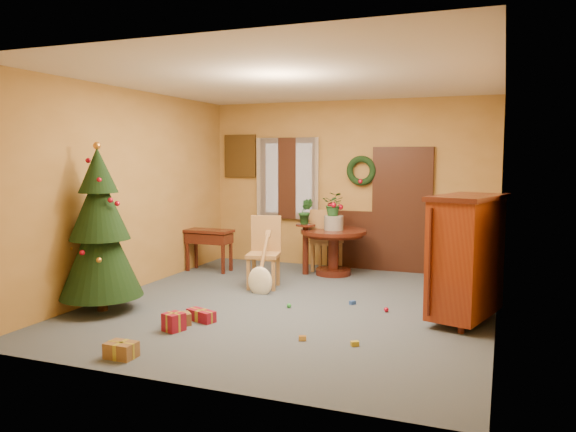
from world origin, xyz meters
The scene contains 21 objects.
room_envelope centered at (0.21, 2.70, 1.12)m, with size 5.50×5.50×5.50m.
dining_table centered at (-0.05, 2.05, 0.52)m, with size 1.08×1.08×0.74m.
urn centered at (-0.05, 2.05, 0.86)m, with size 0.32×0.32×0.23m, color slate.
centerpiece_plant centered at (-0.05, 2.05, 1.17)m, with size 0.35×0.30×0.39m, color #1E4C23.
chair_near centered at (-0.76, 0.86, 0.57)m, with size 0.54×0.54×1.06m.
chair_far centered at (-0.25, 2.24, 0.57)m, with size 0.47×0.47×1.06m.
guitar centered at (-0.65, 0.43, 0.44)m, with size 0.37×0.17×0.87m, color white, non-canonical shape.
plant_stand centered at (-0.49, 1.92, 0.52)m, with size 0.32×0.32×0.83m.
stand_plant centered at (-0.49, 1.92, 1.05)m, with size 0.23×0.19×0.42m, color #19471E.
christmas_tree centered at (-2.15, -1.10, 1.00)m, with size 1.03×1.03×2.12m.
writing_desk centered at (-2.10, 1.58, 0.53)m, with size 0.80×0.40×0.71m.
sideboard centered at (2.15, 0.05, 0.80)m, with size 0.92×1.29×1.49m.
gift_a centered at (-0.86, -2.40, 0.08)m, with size 0.29×0.21×0.15m.
gift_b centered at (-0.85, -1.49, 0.10)m, with size 0.25×0.25×0.20m.
gift_c centered at (-0.91, -1.29, 0.07)m, with size 0.31×0.31×0.14m.
gift_d centered at (-0.76, -1.05, 0.07)m, with size 0.40×0.26×0.13m.
toy_a centered at (0.73, 0.32, 0.03)m, with size 0.08×0.05×0.05m, color #264EA7.
toy_b centered at (0.01, -0.14, 0.03)m, with size 0.06×0.06×0.06m, color green.
toy_c centered at (1.16, -1.26, 0.03)m, with size 0.08×0.05×0.05m, color gold.
toy_d centered at (1.22, 0.12, 0.03)m, with size 0.06×0.06×0.06m, color #B10B25.
toy_e centered at (0.60, -1.29, 0.03)m, with size 0.08×0.05×0.05m, color gold.
Camera 1 is at (2.53, -6.71, 1.93)m, focal length 35.00 mm.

